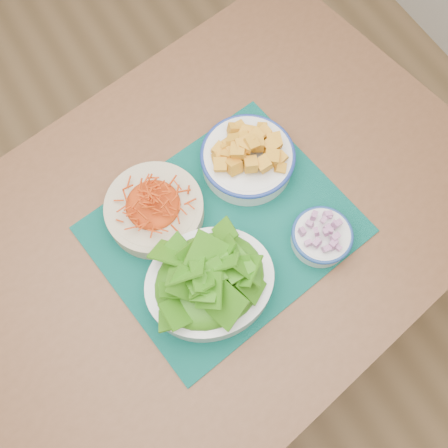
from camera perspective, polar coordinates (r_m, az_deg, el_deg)
name	(u,v)px	position (r m, az deg, el deg)	size (l,w,h in m)	color
ground	(101,296)	(1.85, -13.83, -8.01)	(4.00, 4.00, 0.00)	#A37C4F
table	(203,243)	(1.15, -2.46, -2.21)	(1.42, 1.07, 0.75)	brown
placemat	(224,229)	(1.06, 0.00, -0.62)	(0.51, 0.42, 0.00)	#03352F
carrot_bowl	(154,207)	(1.05, -8.01, 1.90)	(0.21, 0.21, 0.08)	beige
squash_bowl	(248,156)	(1.09, 2.74, 7.82)	(0.26, 0.26, 0.10)	white
lettuce_bowl	(210,280)	(0.97, -1.66, -6.44)	(0.29, 0.26, 0.12)	white
onion_bowl	(322,236)	(1.04, 11.13, -1.32)	(0.13, 0.13, 0.06)	silver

